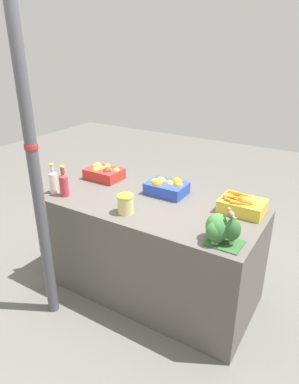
{
  "coord_description": "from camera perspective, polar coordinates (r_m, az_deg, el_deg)",
  "views": [
    {
      "loc": [
        1.27,
        -2.05,
        1.96
      ],
      "look_at": [
        0.0,
        0.0,
        0.92
      ],
      "focal_mm": 32.0,
      "sensor_mm": 36.0,
      "label": 1
    }
  ],
  "objects": [
    {
      "name": "ground_plane",
      "position": [
        3.11,
        0.0,
        -15.7
      ],
      "size": [
        10.0,
        10.0,
        0.0
      ],
      "primitive_type": "plane",
      "color": "#605E59"
    },
    {
      "name": "market_table",
      "position": [
        2.87,
        0.0,
        -9.36
      ],
      "size": [
        1.73,
        0.79,
        0.82
      ],
      "primitive_type": "cube",
      "color": "#56514C",
      "rests_on": "ground_plane"
    },
    {
      "name": "support_pole",
      "position": [
        2.39,
        -18.86,
        5.28
      ],
      "size": [
        0.09,
        0.09,
        2.53
      ],
      "color": "#4C4C51",
      "rests_on": "ground_plane"
    },
    {
      "name": "apple_crate",
      "position": [
        3.18,
        -7.63,
        3.28
      ],
      "size": [
        0.32,
        0.24,
        0.13
      ],
      "color": "red",
      "rests_on": "market_table"
    },
    {
      "name": "orange_crate",
      "position": [
        2.83,
        2.69,
        0.91
      ],
      "size": [
        0.32,
        0.24,
        0.13
      ],
      "color": "#2847B7",
      "rests_on": "market_table"
    },
    {
      "name": "carrot_crate",
      "position": [
        2.61,
        15.14,
        -2.09
      ],
      "size": [
        0.32,
        0.24,
        0.13
      ],
      "color": "gold",
      "rests_on": "market_table"
    },
    {
      "name": "broccoli_pile",
      "position": [
        2.17,
        11.64,
        -6.15
      ],
      "size": [
        0.25,
        0.2,
        0.18
      ],
      "color": "#2D602D",
      "rests_on": "market_table"
    },
    {
      "name": "juice_bottle_cloudy",
      "position": [
        2.94,
        -15.74,
        1.78
      ],
      "size": [
        0.07,
        0.07,
        0.25
      ],
      "color": "beige",
      "rests_on": "market_table"
    },
    {
      "name": "juice_bottle_ruby",
      "position": [
        2.86,
        -14.09,
        1.35
      ],
      "size": [
        0.07,
        0.07,
        0.26
      ],
      "color": "#B2333D",
      "rests_on": "market_table"
    },
    {
      "name": "pickle_jar",
      "position": [
        2.5,
        -4.02,
        -2.02
      ],
      "size": [
        0.12,
        0.12,
        0.14
      ],
      "color": "#D1CC75",
      "rests_on": "market_table"
    },
    {
      "name": "sparrow_bird",
      "position": [
        2.12,
        13.43,
        -3.52
      ],
      "size": [
        0.09,
        0.11,
        0.05
      ],
      "rotation": [
        0.0,
        0.0,
        2.25
      ],
      "color": "#4C3D2D",
      "rests_on": "broccoli_pile"
    }
  ]
}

